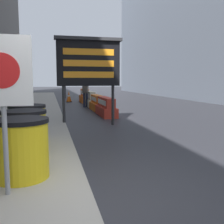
% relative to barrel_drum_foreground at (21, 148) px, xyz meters
% --- Properties ---
extents(ground_plane, '(120.00, 120.00, 0.00)m').
position_rel_barrel_drum_foreground_xyz_m(ground_plane, '(0.90, -0.90, -0.58)').
color(ground_plane, '#2D2D33').
extents(barrel_drum_foreground, '(0.80, 0.80, 0.86)m').
position_rel_barrel_drum_foreground_xyz_m(barrel_drum_foreground, '(0.00, 0.00, 0.00)').
color(barrel_drum_foreground, yellow).
rests_on(barrel_drum_foreground, sidewalk_left).
extents(barrel_drum_middle, '(0.80, 0.80, 0.86)m').
position_rel_barrel_drum_foreground_xyz_m(barrel_drum_middle, '(-0.04, 1.05, 0.00)').
color(barrel_drum_middle, yellow).
rests_on(barrel_drum_middle, sidewalk_left).
extents(barrel_drum_back, '(0.80, 0.80, 0.86)m').
position_rel_barrel_drum_foreground_xyz_m(barrel_drum_back, '(-0.07, 2.09, 0.00)').
color(barrel_drum_back, yellow).
rests_on(barrel_drum_back, sidewalk_left).
extents(warning_sign, '(0.69, 0.08, 1.92)m').
position_rel_barrel_drum_foreground_xyz_m(warning_sign, '(-0.12, -0.56, 0.93)').
color(warning_sign, gray).
rests_on(warning_sign, sidewalk_left).
extents(message_board, '(2.20, 0.36, 2.92)m').
position_rel_barrel_drum_foreground_xyz_m(message_board, '(1.70, 4.89, 1.53)').
color(message_board, '#28282B').
rests_on(message_board, ground_plane).
extents(jersey_barrier_red_striped, '(0.60, 2.09, 0.80)m').
position_rel_barrel_drum_foreground_xyz_m(jersey_barrier_red_striped, '(2.79, 7.24, -0.22)').
color(jersey_barrier_red_striped, red).
rests_on(jersey_barrier_red_striped, ground_plane).
extents(jersey_barrier_orange_near, '(0.57, 1.80, 0.78)m').
position_rel_barrel_drum_foreground_xyz_m(jersey_barrier_orange_near, '(2.79, 9.40, -0.23)').
color(jersey_barrier_orange_near, orange).
rests_on(jersey_barrier_orange_near, ground_plane).
extents(jersey_barrier_cream, '(0.54, 2.12, 0.87)m').
position_rel_barrel_drum_foreground_xyz_m(jersey_barrier_cream, '(2.79, 11.78, -0.19)').
color(jersey_barrier_cream, beige).
rests_on(jersey_barrier_cream, ground_plane).
extents(jersey_barrier_orange_far, '(0.58, 1.94, 0.93)m').
position_rel_barrel_drum_foreground_xyz_m(jersey_barrier_orange_far, '(2.79, 14.32, -0.17)').
color(jersey_barrier_orange_far, orange).
rests_on(jersey_barrier_orange_far, ground_plane).
extents(traffic_cone_near, '(0.40, 0.40, 0.72)m').
position_rel_barrel_drum_foreground_xyz_m(traffic_cone_near, '(3.05, 7.71, -0.23)').
color(traffic_cone_near, black).
rests_on(traffic_cone_near, ground_plane).
extents(traffic_cone_mid, '(0.43, 0.43, 0.77)m').
position_rel_barrel_drum_foreground_xyz_m(traffic_cone_mid, '(1.74, 14.94, -0.20)').
color(traffic_cone_mid, black).
rests_on(traffic_cone_mid, ground_plane).
extents(traffic_light_near_curb, '(0.28, 0.45, 3.96)m').
position_rel_barrel_drum_foreground_xyz_m(traffic_light_near_curb, '(1.72, 18.69, 2.30)').
color(traffic_light_near_curb, '#2D2D30').
rests_on(traffic_light_near_curb, ground_plane).
extents(pedestrian_worker, '(0.40, 0.51, 1.70)m').
position_rel_barrel_drum_foreground_xyz_m(pedestrian_worker, '(2.42, 11.14, 0.43)').
color(pedestrian_worker, '#23283D').
rests_on(pedestrian_worker, ground_plane).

